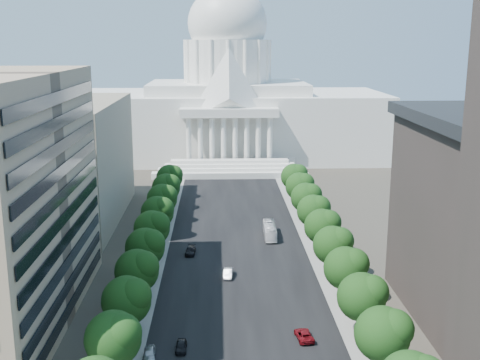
{
  "coord_description": "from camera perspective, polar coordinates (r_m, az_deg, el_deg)",
  "views": [
    {
      "loc": [
        -3.85,
        -49.23,
        44.62
      ],
      "look_at": [
        0.69,
        74.46,
        15.88
      ],
      "focal_mm": 45.0,
      "sensor_mm": 36.0,
      "label": 1
    }
  ],
  "objects": [
    {
      "name": "sidewalk_right",
      "position": [
        147.98,
        6.9,
        -4.57
      ],
      "size": [
        8.0,
        260.0,
        0.02
      ],
      "primitive_type": "cube",
      "color": "gray",
      "rests_on": "ground"
    },
    {
      "name": "streetlight_d",
      "position": [
        141.73,
        7.64,
        -2.93
      ],
      "size": [
        2.61,
        0.44,
        9.0
      ],
      "color": "gray",
      "rests_on": "ground"
    },
    {
      "name": "tree_r_g",
      "position": [
        140.17,
        7.1,
        -2.83
      ],
      "size": [
        7.79,
        7.6,
        9.97
      ],
      "color": "#33261C",
      "rests_on": "ground"
    },
    {
      "name": "streetlight_e",
      "position": [
        165.6,
        6.21,
        -0.55
      ],
      "size": [
        2.61,
        0.44,
        9.0
      ],
      "color": "gray",
      "rests_on": "ground"
    },
    {
      "name": "streetlight_b",
      "position": [
        95.73,
        12.7,
        -11.18
      ],
      "size": [
        2.61,
        0.44,
        9.0
      ],
      "color": "gray",
      "rests_on": "ground"
    },
    {
      "name": "tree_l_h",
      "position": [
        150.6,
        -7.3,
        -1.71
      ],
      "size": [
        7.79,
        7.6,
        9.97
      ],
      "color": "#33261C",
      "rests_on": "ground"
    },
    {
      "name": "tree_l_b",
      "position": [
        83.55,
        -11.75,
        -14.4
      ],
      "size": [
        7.79,
        7.6,
        9.97
      ],
      "color": "#33261C",
      "rests_on": "ground"
    },
    {
      "name": "road_asphalt",
      "position": [
        146.25,
        -0.49,
        -4.69
      ],
      "size": [
        30.0,
        260.0,
        0.01
      ],
      "primitive_type": "cube",
      "color": "black",
      "rests_on": "ground"
    },
    {
      "name": "car_parked",
      "position": [
        90.79,
        -8.59,
        -15.99
      ],
      "size": [
        2.01,
        4.41,
        1.47
      ],
      "primitive_type": "imported",
      "rotation": [
        0.0,
        0.0,
        0.07
      ],
      "color": "#A3A4AA",
      "rests_on": "ground"
    },
    {
      "name": "tree_r_i",
      "position": [
        163.12,
        5.78,
        -0.52
      ],
      "size": [
        7.79,
        7.6,
        9.97
      ],
      "color": "#33261C",
      "rests_on": "ground"
    },
    {
      "name": "streetlight_f",
      "position": [
        189.76,
        5.14,
        1.22
      ],
      "size": [
        2.61,
        0.44,
        9.0
      ],
      "color": "gray",
      "rests_on": "ground"
    },
    {
      "name": "tree_l_c",
      "position": [
        94.22,
        -10.54,
        -11.06
      ],
      "size": [
        7.79,
        7.6,
        9.97
      ],
      "color": "#33261C",
      "rests_on": "ground"
    },
    {
      "name": "tree_r_b",
      "position": [
        85.34,
        13.61,
        -13.89
      ],
      "size": [
        7.79,
        7.6,
        9.97
      ],
      "color": "#33261C",
      "rests_on": "ground"
    },
    {
      "name": "car_dark_a",
      "position": [
        92.32,
        -5.6,
        -15.42
      ],
      "size": [
        1.62,
        3.98,
        1.35
      ],
      "primitive_type": "imported",
      "rotation": [
        0.0,
        0.0,
        -0.01
      ],
      "color": "black",
      "rests_on": "ground"
    },
    {
      "name": "tree_l_f",
      "position": [
        127.66,
        -8.24,
        -4.46
      ],
      "size": [
        7.79,
        7.6,
        9.97
      ],
      "color": "#33261C",
      "rests_on": "ground"
    },
    {
      "name": "streetlight_c",
      "position": [
        118.32,
        9.66,
        -6.26
      ],
      "size": [
        2.61,
        0.44,
        9.0
      ],
      "color": "gray",
      "rests_on": "ground"
    },
    {
      "name": "tree_l_j",
      "position": [
        173.84,
        -6.61,
        0.3
      ],
      "size": [
        7.79,
        7.6,
        9.97
      ],
      "color": "#33261C",
      "rests_on": "ground"
    },
    {
      "name": "tree_l_e",
      "position": [
        116.34,
        -8.85,
        -6.24
      ],
      "size": [
        7.79,
        7.6,
        9.97
      ],
      "color": "#33261C",
      "rests_on": "ground"
    },
    {
      "name": "office_block_left_far",
      "position": [
        158.41,
        -18.25,
        1.63
      ],
      "size": [
        38.0,
        52.0,
        30.0
      ],
      "primitive_type": "cube",
      "color": "gray",
      "rests_on": "ground"
    },
    {
      "name": "tree_r_h",
      "position": [
        151.6,
        6.39,
        -1.59
      ],
      "size": [
        7.79,
        7.6,
        9.97
      ],
      "color": "#33261C",
      "rests_on": "ground"
    },
    {
      "name": "tree_l_i",
      "position": [
        162.19,
        -6.93,
        -0.63
      ],
      "size": [
        7.79,
        7.6,
        9.97
      ],
      "color": "#33261C",
      "rests_on": "ground"
    },
    {
      "name": "tree_r_f",
      "position": [
        128.83,
        7.94,
        -4.29
      ],
      "size": [
        7.79,
        7.6,
        9.97
      ],
      "color": "#33261C",
      "rests_on": "ground"
    },
    {
      "name": "tree_l_g",
      "position": [
        139.09,
        -7.73,
        -2.97
      ],
      "size": [
        7.79,
        7.6,
        9.97
      ],
      "color": "#33261C",
      "rests_on": "ground"
    },
    {
      "name": "city_bus",
      "position": [
        140.39,
        2.84,
        -4.8
      ],
      "size": [
        2.81,
        11.22,
        3.11
      ],
      "primitive_type": "imported",
      "rotation": [
        0.0,
        0.0,
        -0.02
      ],
      "color": "silver",
      "rests_on": "ground"
    },
    {
      "name": "sidewalk_left",
      "position": [
        146.98,
        -7.94,
        -4.73
      ],
      "size": [
        8.0,
        260.0,
        0.02
      ],
      "primitive_type": "cube",
      "color": "gray",
      "rests_on": "ground"
    },
    {
      "name": "tree_r_c",
      "position": [
        95.81,
        11.68,
        -10.69
      ],
      "size": [
        7.79,
        7.6,
        9.97
      ],
      "color": "#33261C",
      "rests_on": "ground"
    },
    {
      "name": "tree_l_d",
      "position": [
        105.18,
        -9.6,
        -8.4
      ],
      "size": [
        7.79,
        7.6,
        9.97
      ],
      "color": "#33261C",
      "rests_on": "ground"
    },
    {
      "name": "tree_r_e",
      "position": [
        117.63,
        8.94,
        -6.02
      ],
      "size": [
        7.79,
        7.6,
        9.97
      ],
      "color": "#33261C",
      "rests_on": "ground"
    },
    {
      "name": "car_silver",
      "position": [
        117.54,
        -1.14,
        -8.84
      ],
      "size": [
        2.0,
        4.72,
        1.52
      ],
      "primitive_type": "imported",
      "rotation": [
        0.0,
        0.0,
        -0.09
      ],
      "color": "#999CA0",
      "rests_on": "ground"
    },
    {
      "name": "tree_r_d",
      "position": [
        106.6,
        10.16,
        -8.12
      ],
      "size": [
        7.79,
        7.6,
        9.97
      ],
      "color": "#33261C",
      "rests_on": "ground"
    },
    {
      "name": "car_dark_b",
      "position": [
        129.95,
        -4.71,
        -6.71
      ],
      "size": [
        2.37,
        5.11,
        1.44
      ],
      "primitive_type": "imported",
      "rotation": [
        0.0,
        0.0,
        -0.07
      ],
      "color": "black",
      "rests_on": "ground"
    },
    {
      "name": "capitol",
      "position": [
        235.44,
        -1.16,
        7.07
      ],
      "size": [
        120.0,
        56.0,
        73.0
      ],
      "color": "white",
      "rests_on": "ground"
    },
    {
      "name": "tree_r_j",
      "position": [
        174.7,
        5.25,
        0.4
      ],
      "size": [
        7.79,
        7.6,
        9.97
      ],
      "color": "#33261C",
      "rests_on": "ground"
    },
    {
      "name": "car_red",
      "position": [
        95.42,
        6.08,
        -14.42
      ],
      "size": [
        2.87,
        5.19,
        1.37
      ],
      "primitive_type": "imported",
      "rotation": [
        0.0,
        0.0,
        3.26
      ],
      "color": "maroon",
      "rests_on": "ground"
    }
  ]
}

